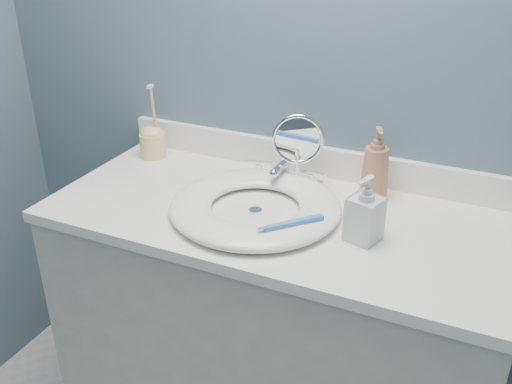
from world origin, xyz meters
The scene contains 12 objects.
back_wall centered at (0.00, 1.25, 1.20)m, with size 2.20×0.02×2.40m, color #4B5D70.
vanity_cabinet centered at (0.00, 0.97, 0.42)m, with size 1.20×0.55×0.85m, color beige.
countertop centered at (0.00, 0.97, 0.86)m, with size 1.22×0.57×0.03m, color white.
backsplash centered at (0.00, 1.24, 0.93)m, with size 1.22×0.02×0.09m, color white.
basin centered at (-0.05, 0.94, 0.90)m, with size 0.45×0.45×0.04m, color white, non-canonical shape.
drain centered at (-0.05, 0.94, 0.88)m, with size 0.04×0.04×0.01m, color silver.
faucet centered at (-0.05, 1.14, 0.91)m, with size 0.25×0.13×0.07m.
makeup_mirror centered at (-0.01, 1.13, 1.00)m, with size 0.14×0.08×0.22m.
soap_bottle_amber centered at (0.21, 1.16, 0.98)m, with size 0.08×0.08×0.20m, color #A26649.
soap_bottle_clear centered at (0.24, 0.93, 0.96)m, with size 0.07×0.08×0.17m, color silver.
toothbrush_holder centered at (-0.50, 1.15, 0.93)m, with size 0.08×0.08×0.24m.
toothbrush_lying centered at (0.09, 0.86, 0.92)m, with size 0.13×0.14×0.02m.
Camera 1 is at (0.50, -0.25, 1.60)m, focal length 40.00 mm.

